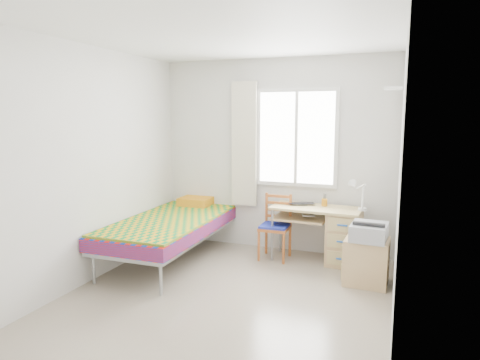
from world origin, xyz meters
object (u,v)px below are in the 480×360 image
object	(u,v)px
desk	(339,233)
printer	(369,231)
cabinet	(366,261)
chair	(276,222)
bed	(175,224)

from	to	relation	value
desk	printer	size ratio (longest dim) A/B	2.51
cabinet	chair	bearing A→B (deg)	159.39
desk	chair	world-z (taller)	chair
bed	chair	world-z (taller)	bed
bed	desk	size ratio (longest dim) A/B	1.96
bed	chair	xyz separation A→B (m)	(1.22, 0.49, 0.01)
chair	cabinet	world-z (taller)	chair
desk	cabinet	xyz separation A→B (m)	(0.38, -0.57, -0.13)
printer	bed	bearing A→B (deg)	-176.68
desk	printer	xyz separation A→B (m)	(0.40, -0.59, 0.22)
desk	chair	distance (m)	0.80
chair	printer	distance (m)	1.30
bed	desk	xyz separation A→B (m)	(2.01, 0.57, -0.08)
printer	desk	bearing A→B (deg)	127.71
bed	desk	world-z (taller)	bed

